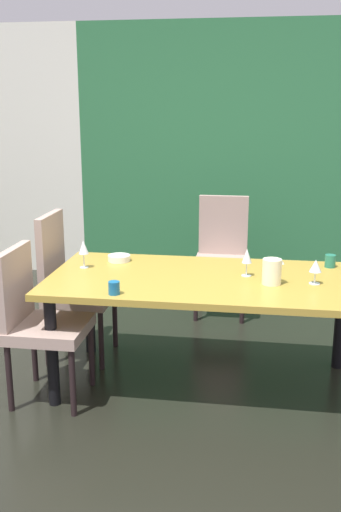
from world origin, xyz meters
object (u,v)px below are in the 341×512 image
Objects in this scene: wine_glass_rear at (316,267)px; cup_corner at (330,261)px; dining_table at (207,289)px; cup_left at (114,288)px; chair_head_far at (222,250)px; pitcher_near_shelf at (272,271)px; chair_left_far at (68,281)px; serving_bowl_front at (119,258)px; chair_left_near at (37,316)px; wine_glass_near_window at (247,257)px; wine_glass_north at (83,248)px.

wine_glass_rear reaches higher than cup_corner.
cup_left reaches higher than dining_table.
cup_corner reaches higher than cup_left.
chair_head_far is 6.48× the size of pitcher_near_shelf.
dining_table is 1.37m from chair_head_far.
pitcher_near_shelf is at bearing -132.31° from cup_corner.
chair_head_far is at bearing 136.85° from chair_left_far.
chair_head_far reaches higher than cup_left.
serving_bowl_front is 0.99× the size of pitcher_near_shelf.
dining_table is 23.55× the size of cup_corner.
chair_left_far is (-0.01, 0.61, 0.03)m from chair_left_near.
chair_left_far is at bearing 169.07° from wine_glass_near_window.
pitcher_near_shelf is (-0.25, -0.04, -0.03)m from wine_glass_rear.
chair_left_far is at bearing 168.27° from wine_glass_rear.
cup_corner is 1.45m from cup_left.
serving_bowl_front is at bearing 59.80° from chair_head_far.
wine_glass_near_window is 1.13× the size of pitcher_near_shelf.
wine_glass_near_window is at bearing -1.54° from wine_glass_north.
dining_table is 2.07× the size of chair_left_near.
serving_bowl_front is at bearing -177.69° from cup_corner.
cup_corner is at bearing 27.58° from wine_glass_near_window.
wine_glass_rear is at bearing 9.16° from pitcher_near_shelf.
chair_left_far reaches higher than wine_glass_near_window.
cup_left is at bearing -149.35° from cup_corner.
wine_glass_north is (-1.04, 0.03, 0.01)m from wine_glass_near_window.
chair_head_far is at bearing 104.63° from pitcher_near_shelf.
serving_bowl_front is (0.18, 0.19, -0.11)m from wine_glass_north.
cup_corner is 1.11× the size of cup_left.
chair_head_far is at bearing 59.80° from serving_bowl_front.
chair_left_near is 0.73m from serving_bowl_front.
chair_head_far reaches higher than wine_glass_north.
cup_left is (-1.12, -0.36, -0.07)m from wine_glass_rear.
wine_glass_north is 1.21× the size of serving_bowl_front.
wine_glass_rear is (1.62, 0.27, 0.30)m from chair_left_near.
dining_table is 0.69m from serving_bowl_front.
chair_left_near is 6.13× the size of pitcher_near_shelf.
chair_left_near is 1.88m from cup_corner.
chair_head_far is 5.43× the size of wine_glass_north.
chair_left_far is at bearing 164.64° from pitcher_near_shelf.
wine_glass_near_window is at bearing 165.83° from wine_glass_rear.
serving_bowl_front is (-1.26, 0.32, -0.08)m from wine_glass_rear.
wine_glass_near_window reaches higher than pitcher_near_shelf.
chair_left_far is 6.93× the size of wine_glass_rear.
wine_glass_near_window reaches higher than dining_table.
chair_left_near reaches higher than pitcher_near_shelf.
chair_left_near is at bearing -163.00° from wine_glass_near_window.
wine_glass_north reaches higher than wine_glass_rear.
wine_glass_rear is at bearing -2.98° from dining_table.
serving_bowl_front reaches higher than dining_table.
chair_head_far is 13.40× the size of cup_left.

